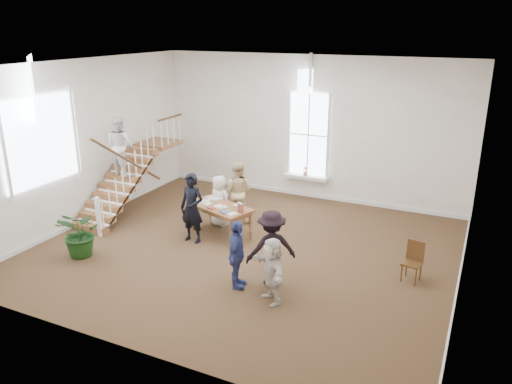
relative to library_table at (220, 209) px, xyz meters
The scene contains 12 objects.
ground 1.36m from the library_table, 26.55° to the right, with size 10.00×10.00×0.00m, color #412F19.
room_shell 4.03m from the library_table, 75.20° to the left, with size 10.49×10.00×10.00m.
staircase 3.44m from the library_table, behind, with size 1.10×4.10×2.92m.
library_table is the anchor object (origin of this frame).
police_officer 0.81m from the library_table, 123.68° to the right, with size 0.66×0.44×1.82m, color black.
elderly_woman 0.68m from the library_table, 119.56° to the left, with size 0.70×0.46×1.44m, color silver.
person_yellow 1.10m from the library_table, 91.94° to the left, with size 0.85×0.66×1.76m, color #DABE88.
woman_cluster_a 2.85m from the library_table, 53.49° to the right, with size 0.89×0.37×1.53m, color #354080.
woman_cluster_b 2.95m from the library_table, 38.75° to the right, with size 1.09×0.63×1.69m, color black.
woman_cluster_c 3.60m from the library_table, 43.83° to the right, with size 1.29×0.41×1.39m, color silver.
floor_plant 3.50m from the library_table, 132.76° to the right, with size 1.07×0.93×1.19m, color #143811.
side_chair 5.06m from the library_table, ahead, with size 0.45×0.45×0.90m.
Camera 1 is at (5.11, -10.20, 5.39)m, focal length 35.00 mm.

